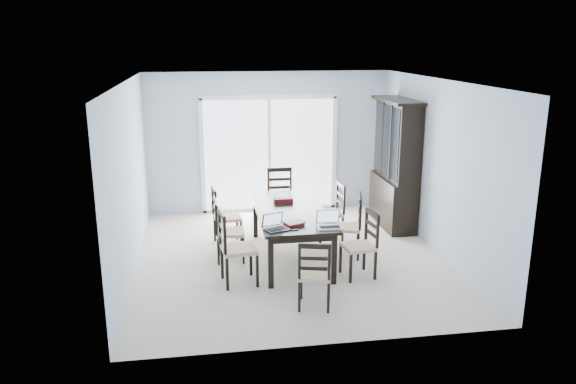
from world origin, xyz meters
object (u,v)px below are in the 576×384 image
(game_box, at_px, (283,200))
(hot_tub, at_px, (247,170))
(chair_left_near, at_px, (231,240))
(chair_right_mid, at_px, (353,219))
(laptop_silver, at_px, (330,224))
(cell_phone, at_px, (295,230))
(chair_end_far, at_px, (280,191))
(chair_left_far, at_px, (221,210))
(chair_left_mid, at_px, (224,224))
(laptop_dark, at_px, (277,226))
(china_hutch, at_px, (395,165))
(dining_table, at_px, (290,215))
(chair_end_near, at_px, (315,268))
(chair_right_far, at_px, (334,205))
(chair_right_near, at_px, (365,237))

(game_box, relative_size, hot_tub, 0.13)
(chair_left_near, bearing_deg, chair_right_mid, 104.34)
(laptop_silver, bearing_deg, cell_phone, -176.38)
(chair_left_near, bearing_deg, chair_end_far, 150.04)
(chair_left_far, relative_size, hot_tub, 0.48)
(laptop_silver, bearing_deg, chair_left_mid, 146.59)
(game_box, height_order, hot_tub, hot_tub)
(laptop_dark, height_order, cell_phone, laptop_dark)
(china_hutch, height_order, chair_left_near, china_hutch)
(chair_end_far, height_order, cell_phone, chair_end_far)
(dining_table, xyz_separation_m, chair_left_near, (-0.91, -0.79, -0.05))
(chair_left_near, distance_m, cell_phone, 0.84)
(chair_right_mid, relative_size, chair_end_near, 1.09)
(chair_right_far, bearing_deg, chair_right_mid, -176.74)
(chair_right_near, xyz_separation_m, laptop_dark, (-1.21, -0.08, 0.24))
(chair_left_mid, distance_m, chair_end_near, 2.00)
(chair_left_mid, xyz_separation_m, chair_right_mid, (1.89, -0.13, 0.02))
(chair_left_far, height_order, hot_tub, chair_left_far)
(dining_table, bearing_deg, china_hutch, 31.71)
(china_hutch, bearing_deg, chair_left_mid, -158.31)
(china_hutch, height_order, hot_tub, china_hutch)
(chair_right_near, height_order, chair_right_far, chair_right_far)
(china_hutch, distance_m, game_box, 2.26)
(chair_left_near, bearing_deg, hot_tub, 165.39)
(chair_left_near, xyz_separation_m, chair_right_near, (1.81, -0.01, -0.06))
(dining_table, distance_m, chair_right_mid, 0.93)
(chair_left_far, height_order, chair_right_mid, chair_right_mid)
(chair_left_near, distance_m, chair_end_far, 2.53)
(chair_right_far, relative_size, hot_tub, 0.48)
(chair_left_mid, relative_size, chair_right_far, 0.97)
(chair_left_near, height_order, chair_end_far, chair_left_near)
(dining_table, bearing_deg, chair_end_far, 87.34)
(hot_tub, bearing_deg, game_box, -85.12)
(chair_right_near, bearing_deg, chair_left_near, 81.44)
(chair_right_near, xyz_separation_m, game_box, (-0.94, 1.18, 0.23))
(chair_left_mid, xyz_separation_m, cell_phone, (0.88, -0.97, 0.20))
(chair_left_mid, height_order, chair_left_far, chair_left_far)
(chair_left_near, height_order, laptop_dark, chair_left_near)
(chair_left_near, height_order, hot_tub, chair_left_near)
(laptop_dark, distance_m, game_box, 1.29)
(china_hutch, xyz_separation_m, game_box, (-2.07, -0.86, -0.29))
(cell_phone, distance_m, game_box, 1.30)
(chair_right_mid, height_order, chair_end_far, chair_end_far)
(chair_end_far, height_order, hot_tub, chair_end_far)
(chair_left_far, xyz_separation_m, laptop_dark, (0.66, -1.60, 0.23))
(chair_right_near, bearing_deg, laptop_dark, 85.41)
(chair_left_near, xyz_separation_m, game_box, (0.86, 1.17, 0.17))
(chair_left_mid, bearing_deg, hot_tub, 172.77)
(laptop_dark, bearing_deg, hot_tub, 69.06)
(chair_left_far, bearing_deg, chair_left_near, -3.55)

